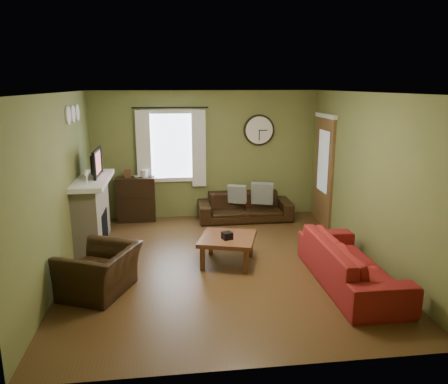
{
  "coord_description": "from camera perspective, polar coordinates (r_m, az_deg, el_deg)",
  "views": [
    {
      "loc": [
        -0.75,
        -6.28,
        2.71
      ],
      "look_at": [
        0.1,
        0.4,
        1.05
      ],
      "focal_mm": 35.0,
      "sensor_mm": 36.0,
      "label": 1
    }
  ],
  "objects": [
    {
      "name": "wall_right",
      "position": [
        7.12,
        18.29,
        1.72
      ],
      "size": [
        0.0,
        5.2,
        2.6
      ],
      "primitive_type": "cube",
      "color": "olive",
      "rests_on": "ground"
    },
    {
      "name": "window_pane",
      "position": [
        8.94,
        -6.9,
        5.98
      ],
      "size": [
        1.0,
        0.02,
        1.3
      ],
      "primitive_type": null,
      "color": "silver",
      "rests_on": "wall_back"
    },
    {
      "name": "sofa_brown",
      "position": [
        8.96,
        2.75,
        -1.92
      ],
      "size": [
        1.9,
        0.74,
        0.55
      ],
      "primitive_type": "imported",
      "color": "black",
      "rests_on": "floor"
    },
    {
      "name": "wall_back",
      "position": [
        9.02,
        -2.4,
        4.85
      ],
      "size": [
        4.6,
        0.0,
        2.6
      ],
      "primitive_type": "cube",
      "color": "olive",
      "rests_on": "ground"
    },
    {
      "name": "door",
      "position": [
        8.83,
        12.91,
        2.66
      ],
      "size": [
        0.05,
        0.9,
        2.1
      ],
      "primitive_type": "cube",
      "color": "brown",
      "rests_on": "floor"
    },
    {
      "name": "tv",
      "position": [
        7.81,
        -16.75,
        3.26
      ],
      "size": [
        0.08,
        0.6,
        0.35
      ],
      "primitive_type": "imported",
      "rotation": [
        0.0,
        0.0,
        1.57
      ],
      "color": "black",
      "rests_on": "mantel"
    },
    {
      "name": "pillow_right",
      "position": [
        8.95,
        5.01,
        -0.17
      ],
      "size": [
        0.46,
        0.27,
        0.44
      ],
      "primitive_type": "cube",
      "rotation": [
        0.0,
        0.0,
        -0.34
      ],
      "color": "gray",
      "rests_on": "sofa_brown"
    },
    {
      "name": "wall_left",
      "position": [
        6.62,
        -20.62,
        0.65
      ],
      "size": [
        0.0,
        5.2,
        2.6
      ],
      "primitive_type": "cube",
      "color": "olive",
      "rests_on": "ground"
    },
    {
      "name": "fireplace",
      "position": [
        7.85,
        -16.87,
        -2.73
      ],
      "size": [
        0.4,
        1.4,
        1.1
      ],
      "primitive_type": "cube",
      "color": "#BDAE93",
      "rests_on": "floor"
    },
    {
      "name": "armchair",
      "position": [
        6.1,
        -15.9,
        -9.87
      ],
      "size": [
        1.15,
        1.21,
        0.62
      ],
      "primitive_type": "imported",
      "rotation": [
        0.0,
        0.0,
        -1.98
      ],
      "color": "black",
      "rests_on": "floor"
    },
    {
      "name": "tv_screen",
      "position": [
        7.79,
        -16.19,
        3.69
      ],
      "size": [
        0.02,
        0.62,
        0.36
      ],
      "primitive_type": "cube",
      "color": "#994C3F",
      "rests_on": "mantel"
    },
    {
      "name": "curtain_right",
      "position": [
        8.87,
        -3.31,
        5.67
      ],
      "size": [
        0.28,
        0.04,
        1.55
      ],
      "primitive_type": "cube",
      "color": "white",
      "rests_on": "wall_back"
    },
    {
      "name": "book",
      "position": [
        8.98,
        -11.76,
        2.33
      ],
      "size": [
        0.22,
        0.25,
        0.02
      ],
      "primitive_type": "imported",
      "rotation": [
        0.0,
        0.0,
        0.37
      ],
      "color": "brown",
      "rests_on": "bookshelf"
    },
    {
      "name": "medallion_mid",
      "position": [
        7.6,
        -19.13,
        9.63
      ],
      "size": [
        0.28,
        0.28,
        0.03
      ],
      "primitive_type": "cylinder",
      "color": "white",
      "rests_on": "wall_left"
    },
    {
      "name": "curtain_rod",
      "position": [
        8.77,
        -7.04,
        10.88
      ],
      "size": [
        0.03,
        0.03,
        1.5
      ],
      "primitive_type": "cylinder",
      "color": "black",
      "rests_on": "wall_back"
    },
    {
      "name": "ceiling",
      "position": [
        6.32,
        -0.45,
        12.85
      ],
      "size": [
        4.6,
        5.2,
        0.0
      ],
      "primitive_type": "cube",
      "color": "white",
      "rests_on": "ground"
    },
    {
      "name": "mantel",
      "position": [
        7.71,
        -16.96,
        1.49
      ],
      "size": [
        0.58,
        1.6,
        0.08
      ],
      "primitive_type": "cube",
      "color": "white",
      "rests_on": "fireplace"
    },
    {
      "name": "wine_glass_a",
      "position": [
        7.19,
        -17.53,
        1.71
      ],
      "size": [
        0.07,
        0.07,
        0.2
      ],
      "primitive_type": null,
      "color": "white",
      "rests_on": "mantel"
    },
    {
      "name": "bookshelf",
      "position": [
        9.01,
        -11.39,
        -0.94
      ],
      "size": [
        0.76,
        0.32,
        0.9
      ],
      "primitive_type": null,
      "color": "black",
      "rests_on": "floor"
    },
    {
      "name": "wall_front",
      "position": [
        4.01,
        4.01,
        -6.79
      ],
      "size": [
        4.6,
        0.0,
        2.6
      ],
      "primitive_type": "cube",
      "color": "olive",
      "rests_on": "ground"
    },
    {
      "name": "medallion_right",
      "position": [
        7.94,
        -18.63,
        9.82
      ],
      "size": [
        0.28,
        0.28,
        0.03
      ],
      "primitive_type": "cylinder",
      "color": "white",
      "rests_on": "wall_left"
    },
    {
      "name": "wine_glass_b",
      "position": [
        7.25,
        -17.44,
        1.89
      ],
      "size": [
        0.07,
        0.07,
        0.21
      ],
      "primitive_type": null,
      "color": "white",
      "rests_on": "mantel"
    },
    {
      "name": "firebox",
      "position": [
        7.9,
        -15.38,
        -4.43
      ],
      "size": [
        0.04,
        0.6,
        0.55
      ],
      "primitive_type": "cube",
      "color": "black",
      "rests_on": "fireplace"
    },
    {
      "name": "coffee_table",
      "position": [
        6.82,
        0.46,
        -7.59
      ],
      "size": [
        1.02,
        1.02,
        0.43
      ],
      "primitive_type": null,
      "rotation": [
        0.0,
        0.0,
        -0.3
      ],
      "color": "brown",
      "rests_on": "floor"
    },
    {
      "name": "floor",
      "position": [
        6.88,
        -0.41,
        -9.35
      ],
      "size": [
        4.6,
        5.2,
        0.0
      ],
      "primitive_type": "cube",
      "color": "#4E341A",
      "rests_on": "ground"
    },
    {
      "name": "wall_clock",
      "position": [
        9.06,
        4.61,
        8.05
      ],
      "size": [
        0.64,
        0.06,
        0.64
      ],
      "primitive_type": null,
      "color": "white",
      "rests_on": "wall_back"
    },
    {
      "name": "sofa_red",
      "position": [
        6.35,
        16.22,
        -8.88
      ],
      "size": [
        0.85,
        2.17,
        0.63
      ],
      "primitive_type": "imported",
      "rotation": [
        0.0,
        0.0,
        1.57
      ],
      "color": "maroon",
      "rests_on": "floor"
    },
    {
      "name": "tissue_box",
      "position": [
        6.66,
        0.41,
        -6.44
      ],
      "size": [
        0.18,
        0.18,
        0.11
      ],
      "primitive_type": "cube",
      "rotation": [
        0.0,
        0.0,
        0.33
      ],
      "color": "black",
      "rests_on": "coffee_table"
    },
    {
      "name": "curtain_left",
      "position": [
        8.86,
        -10.46,
        5.45
      ],
      "size": [
        0.28,
        0.04,
        1.55
      ],
      "primitive_type": "cube",
      "color": "white",
      "rests_on": "wall_back"
    },
    {
      "name": "medallion_left",
      "position": [
        7.26,
        -19.69,
        9.43
      ],
      "size": [
        0.28,
        0.28,
        0.03
      ],
      "primitive_type": "cylinder",
      "color": "white",
      "rests_on": "wall_left"
    },
    {
      "name": "pillow_left",
      "position": [
        8.85,
        1.72,
        -0.28
      ],
      "size": [
        0.39,
        0.25,
        0.37
      ],
      "primitive_type": "cube",
      "rotation": [
        0.0,
        0.0,
        -0.39
      ],
      "color": "gray",
      "rests_on": "sofa_brown"
    }
  ]
}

